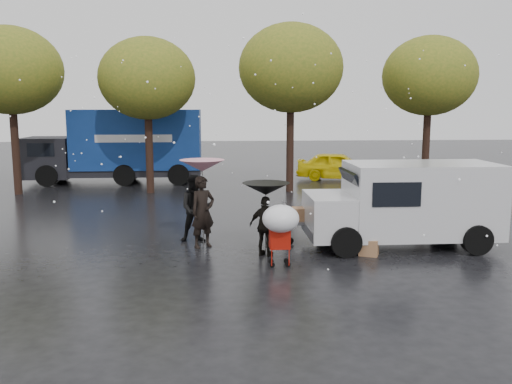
{
  "coord_description": "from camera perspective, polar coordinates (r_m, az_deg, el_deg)",
  "views": [
    {
      "loc": [
        -0.6,
        -13.14,
        3.65
      ],
      "look_at": [
        0.4,
        1.0,
        1.41
      ],
      "focal_mm": 38.0,
      "sensor_mm": 36.0,
      "label": 1
    }
  ],
  "objects": [
    {
      "name": "blue_truck",
      "position": [
        26.89,
        -14.09,
        4.69
      ],
      "size": [
        8.3,
        2.6,
        3.5
      ],
      "color": "navy",
      "rests_on": "ground"
    },
    {
      "name": "person_black",
      "position": [
        13.32,
        1.03,
        -3.62
      ],
      "size": [
        0.94,
        0.76,
        1.49
      ],
      "primitive_type": "imported",
      "rotation": [
        0.0,
        0.0,
        2.61
      ],
      "color": "black",
      "rests_on": "ground"
    },
    {
      "name": "ground",
      "position": [
        13.65,
        -1.38,
        -6.52
      ],
      "size": [
        90.0,
        90.0,
        0.0
      ],
      "primitive_type": "plane",
      "color": "black",
      "rests_on": "ground"
    },
    {
      "name": "person_pink",
      "position": [
        14.15,
        -5.61,
        -2.1
      ],
      "size": [
        0.82,
        0.75,
        1.88
      ],
      "primitive_type": "imported",
      "rotation": [
        0.0,
        0.0,
        0.57
      ],
      "color": "black",
      "rests_on": "ground"
    },
    {
      "name": "shopping_cart",
      "position": [
        12.29,
        2.6,
        -3.18
      ],
      "size": [
        0.84,
        0.84,
        1.46
      ],
      "color": "#B0150A",
      "rests_on": "ground"
    },
    {
      "name": "vendor_cart",
      "position": [
        14.91,
        6.13,
        -2.37
      ],
      "size": [
        1.52,
        0.8,
        1.27
      ],
      "color": "slate",
      "rests_on": "ground"
    },
    {
      "name": "umbrella_black",
      "position": [
        13.15,
        1.04,
        0.32
      ],
      "size": [
        1.17,
        1.17,
        1.82
      ],
      "color": "#4C4C4C",
      "rests_on": "ground"
    },
    {
      "name": "umbrella_pink",
      "position": [
        13.97,
        -5.69,
        2.77
      ],
      "size": [
        1.15,
        1.15,
        2.3
      ],
      "color": "#4C4C4C",
      "rests_on": "ground"
    },
    {
      "name": "tree_row",
      "position": [
        23.18,
        -3.78,
        12.37
      ],
      "size": [
        21.6,
        4.4,
        7.12
      ],
      "color": "black",
      "rests_on": "ground"
    },
    {
      "name": "person_middle",
      "position": [
        14.77,
        -6.33,
        -1.74
      ],
      "size": [
        0.94,
        0.75,
        1.83
      ],
      "primitive_type": "imported",
      "rotation": [
        0.0,
        0.0,
        0.07
      ],
      "color": "black",
      "rests_on": "ground"
    },
    {
      "name": "yellow_taxi",
      "position": [
        27.45,
        8.63,
        2.72
      ],
      "size": [
        4.39,
        2.64,
        1.4
      ],
      "primitive_type": "imported",
      "rotation": [
        0.0,
        0.0,
        1.31
      ],
      "color": "yellow",
      "rests_on": "ground"
    },
    {
      "name": "white_van",
      "position": [
        14.7,
        15.57,
        -1.1
      ],
      "size": [
        4.91,
        2.18,
        2.2
      ],
      "color": "silver",
      "rests_on": "ground"
    },
    {
      "name": "box_ground_near",
      "position": [
        13.76,
        11.8,
        -5.72
      ],
      "size": [
        0.56,
        0.51,
        0.41
      ],
      "primitive_type": "cube",
      "rotation": [
        0.0,
        0.0,
        -0.41
      ],
      "color": "brown",
      "rests_on": "ground"
    },
    {
      "name": "box_ground_far",
      "position": [
        15.16,
        10.27,
        -4.4
      ],
      "size": [
        0.53,
        0.46,
        0.36
      ],
      "primitive_type": "cube",
      "rotation": [
        0.0,
        0.0,
        0.25
      ],
      "color": "brown",
      "rests_on": "ground"
    }
  ]
}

